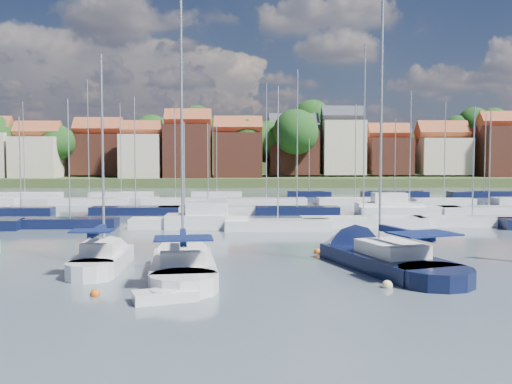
{
  "coord_description": "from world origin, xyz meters",
  "views": [
    {
      "loc": [
        -2.41,
        -28.48,
        6.11
      ],
      "look_at": [
        -1.3,
        14.0,
        3.46
      ],
      "focal_mm": 40.0,
      "sensor_mm": 36.0,
      "label": 1
    }
  ],
  "objects": [
    {
      "name": "sailboat_navy",
      "position": [
        4.84,
        3.95,
        0.35
      ],
      "size": [
        7.75,
        14.14,
        18.86
      ],
      "rotation": [
        0.0,
        0.0,
        1.89
      ],
      "color": "black",
      "rests_on": "ground"
    },
    {
      "name": "tender",
      "position": [
        -5.64,
        -4.64,
        0.22
      ],
      "size": [
        2.95,
        2.06,
        0.58
      ],
      "rotation": [
        0.0,
        0.0,
        0.34
      ],
      "color": "silver",
      "rests_on": "ground"
    },
    {
      "name": "marina_field",
      "position": [
        1.91,
        35.15,
        0.43
      ],
      "size": [
        79.62,
        41.41,
        15.93
      ],
      "color": "silver",
      "rests_on": "ground"
    },
    {
      "name": "sailboat_centre",
      "position": [
        -5.58,
        2.07,
        0.35
      ],
      "size": [
        4.44,
        12.17,
        16.14
      ],
      "rotation": [
        0.0,
        0.0,
        1.68
      ],
      "color": "silver",
      "rests_on": "ground"
    },
    {
      "name": "buoy_e",
      "position": [
        2.4,
        7.13,
        0.0
      ],
      "size": [
        0.43,
        0.43,
        0.43
      ],
      "primitive_type": "sphere",
      "color": "#D85914",
      "rests_on": "ground"
    },
    {
      "name": "sailboat_left",
      "position": [
        -10.05,
        3.6,
        0.37
      ],
      "size": [
        2.61,
        9.27,
        12.65
      ],
      "rotation": [
        0.0,
        0.0,
        1.59
      ],
      "color": "silver",
      "rests_on": "ground"
    },
    {
      "name": "buoy_d",
      "position": [
        4.4,
        -2.41,
        0.0
      ],
      "size": [
        0.51,
        0.51,
        0.51
      ],
      "primitive_type": "sphere",
      "color": "beige",
      "rests_on": "ground"
    },
    {
      "name": "ground",
      "position": [
        0.0,
        40.0,
        0.0
      ],
      "size": [
        260.0,
        260.0,
        0.0
      ],
      "primitive_type": "plane",
      "color": "#42515A",
      "rests_on": "ground"
    },
    {
      "name": "buoy_b",
      "position": [
        -8.84,
        -3.64,
        0.0
      ],
      "size": [
        0.43,
        0.43,
        0.43
      ],
      "primitive_type": "sphere",
      "color": "#D85914",
      "rests_on": "ground"
    },
    {
      "name": "buoy_c",
      "position": [
        -5.06,
        -0.4,
        0.0
      ],
      "size": [
        0.49,
        0.49,
        0.49
      ],
      "primitive_type": "sphere",
      "color": "#D85914",
      "rests_on": "ground"
    },
    {
      "name": "far_shore_town",
      "position": [
        2.23,
        132.67,
        4.61
      ],
      "size": [
        212.46,
        90.0,
        22.27
      ],
      "color": "#3D4924",
      "rests_on": "ground"
    }
  ]
}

